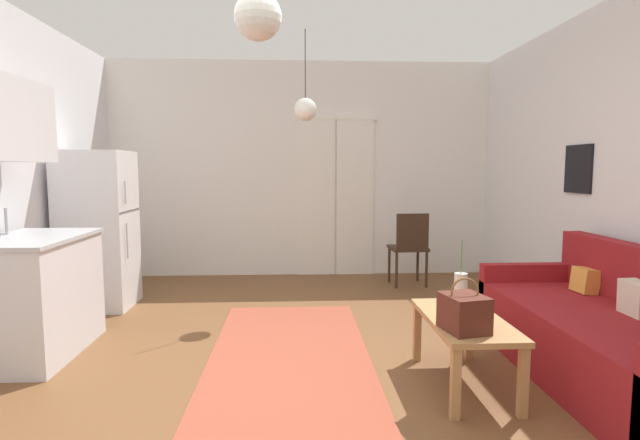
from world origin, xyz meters
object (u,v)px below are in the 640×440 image
at_px(handbag, 464,312).
at_px(pendant_lamp_near, 258,16).
at_px(bamboo_vase, 460,292).
at_px(couch, 613,339).
at_px(refrigerator, 98,230).
at_px(pendant_lamp_far, 305,109).
at_px(accent_chair, 409,245).
at_px(coffee_table, 464,327).

relative_size(handbag, pendant_lamp_near, 0.42).
bearing_deg(handbag, bamboo_vase, 74.40).
relative_size(couch, handbag, 6.42).
relative_size(handbag, refrigerator, 0.20).
distance_m(refrigerator, pendant_lamp_far, 2.40).
bearing_deg(pendant_lamp_near, accent_chair, 65.00).
bearing_deg(refrigerator, pendant_lamp_near, -54.99).
relative_size(bamboo_vase, refrigerator, 0.31).
height_order(bamboo_vase, refrigerator, refrigerator).
bearing_deg(pendant_lamp_near, couch, 14.18).
xyz_separation_m(pendant_lamp_near, pendant_lamp_far, (0.28, 2.55, -0.14)).
height_order(coffee_table, handbag, handbag).
height_order(coffee_table, pendant_lamp_near, pendant_lamp_near).
xyz_separation_m(refrigerator, pendant_lamp_far, (2.08, -0.02, 1.19)).
bearing_deg(bamboo_vase, refrigerator, 148.58).
relative_size(accent_chair, pendant_lamp_far, 0.98).
bearing_deg(couch, accent_chair, 104.81).
height_order(bamboo_vase, pendant_lamp_near, pendant_lamp_near).
height_order(refrigerator, accent_chair, refrigerator).
bearing_deg(pendant_lamp_far, bamboo_vase, -62.09).
bearing_deg(couch, handbag, -166.63).
bearing_deg(bamboo_vase, accent_chair, 84.19).
xyz_separation_m(couch, refrigerator, (-4.04, 1.99, 0.50)).
bearing_deg(refrigerator, pendant_lamp_far, -0.44).
bearing_deg(pendant_lamp_far, coffee_table, -64.01).
bearing_deg(pendant_lamp_near, bamboo_vase, 28.71).
height_order(couch, coffee_table, couch).
distance_m(bamboo_vase, pendant_lamp_near, 2.11).
distance_m(handbag, accent_chair, 2.99).
xyz_separation_m(couch, coffee_table, (-0.99, -0.00, 0.10)).
bearing_deg(coffee_table, pendant_lamp_far, 115.99).
height_order(handbag, refrigerator, refrigerator).
distance_m(coffee_table, bamboo_vase, 0.24).
relative_size(bamboo_vase, handbag, 1.51).
distance_m(couch, pendant_lamp_near, 2.95).
height_order(bamboo_vase, handbag, bamboo_vase).
bearing_deg(refrigerator, couch, -26.29).
relative_size(couch, refrigerator, 1.30).
bearing_deg(pendant_lamp_far, accent_chair, 30.41).
xyz_separation_m(coffee_table, bamboo_vase, (0.02, 0.13, 0.20)).
xyz_separation_m(handbag, pendant_lamp_near, (-1.16, -0.31, 1.56)).
height_order(coffee_table, refrigerator, refrigerator).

